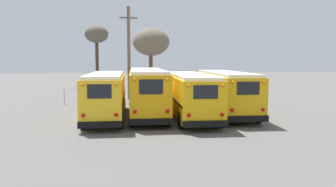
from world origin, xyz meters
The scene contains 10 objects.
ground_plane centered at (0.00, 0.00, 0.00)m, with size 160.00×160.00×0.00m, color #5B5956.
school_bus_0 centered at (-4.32, -0.08, 1.68)m, with size 2.79×9.95×3.10m.
school_bus_1 centered at (-1.44, 0.83, 1.80)m, with size 3.00×11.04×3.33m.
school_bus_2 centered at (1.44, -0.59, 1.66)m, with size 3.07×10.52×3.04m.
school_bus_3 centered at (4.32, 0.30, 1.71)m, with size 3.11×10.15×3.13m.
utility_pole centered at (-2.36, 10.90, 4.79)m, with size 1.80×0.32×9.34m.
bare_tree_0 centered at (0.71, 19.59, 5.39)m, with size 2.51×2.51×6.53m.
bare_tree_1 centered at (-5.89, 17.00, 6.80)m, with size 2.74×2.74×8.05m.
bare_tree_2 centered at (0.29, 14.45, 6.00)m, with size 4.14×4.14×7.58m.
fence_line centered at (0.00, 7.68, 0.98)m, with size 16.70×0.06×1.42m.
Camera 1 is at (-3.55, -22.76, 4.00)m, focal length 35.00 mm.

